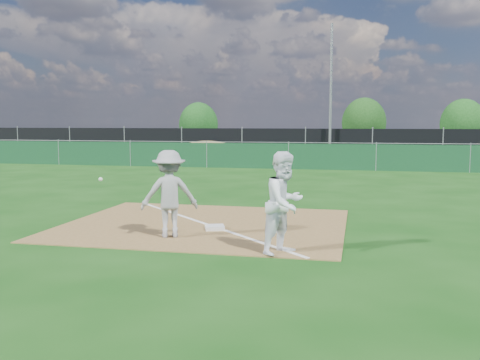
% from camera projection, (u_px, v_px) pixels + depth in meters
% --- Properties ---
extents(ground, '(90.00, 90.00, 0.00)m').
position_uv_depth(ground, '(271.00, 180.00, 20.35)').
color(ground, '#11400D').
rests_on(ground, ground).
extents(infield_dirt, '(6.00, 5.00, 0.02)m').
position_uv_depth(infield_dirt, '(205.00, 224.00, 11.62)').
color(infield_dirt, brown).
rests_on(infield_dirt, ground).
extents(foul_line, '(5.01, 5.01, 0.01)m').
position_uv_depth(foul_line, '(205.00, 224.00, 11.62)').
color(foul_line, white).
rests_on(foul_line, infield_dirt).
extents(green_fence, '(44.00, 0.05, 1.20)m').
position_uv_depth(green_fence, '(289.00, 156.00, 25.14)').
color(green_fence, '#103B1F').
rests_on(green_fence, ground).
extents(dirt_mound, '(3.38, 2.60, 1.17)m').
position_uv_depth(dirt_mound, '(207.00, 151.00, 29.62)').
color(dirt_mound, '#9F874D').
rests_on(dirt_mound, ground).
extents(black_fence, '(46.00, 0.04, 1.80)m').
position_uv_depth(black_fence, '(305.00, 143.00, 32.86)').
color(black_fence, black).
rests_on(black_fence, ground).
extents(parking_lot, '(46.00, 9.00, 0.01)m').
position_uv_depth(parking_lot, '(312.00, 153.00, 37.81)').
color(parking_lot, black).
rests_on(parking_lot, ground).
extents(light_pole, '(0.16, 0.16, 8.00)m').
position_uv_depth(light_pole, '(331.00, 92.00, 31.91)').
color(light_pole, slate).
rests_on(light_pole, ground).
extents(first_base, '(0.49, 0.49, 0.08)m').
position_uv_depth(first_base, '(215.00, 227.00, 11.03)').
color(first_base, silver).
rests_on(first_base, infield_dirt).
extents(play_at_first, '(2.12, 0.99, 1.68)m').
position_uv_depth(play_at_first, '(169.00, 194.00, 10.24)').
color(play_at_first, '#A7A6A9').
rests_on(play_at_first, infield_dirt).
extents(runner, '(1.00, 1.07, 1.74)m').
position_uv_depth(runner, '(285.00, 203.00, 8.99)').
color(runner, white).
rests_on(runner, ground).
extents(car_left, '(4.24, 1.75, 1.44)m').
position_uv_depth(car_left, '(224.00, 142.00, 39.06)').
color(car_left, '#B5B9BE').
rests_on(car_left, parking_lot).
extents(car_mid, '(4.60, 2.86, 1.43)m').
position_uv_depth(car_mid, '(323.00, 143.00, 37.67)').
color(car_mid, black).
rests_on(car_mid, parking_lot).
extents(car_right, '(5.21, 3.78, 1.40)m').
position_uv_depth(car_right, '(409.00, 144.00, 36.06)').
color(car_right, black).
rests_on(car_right, parking_lot).
extents(tree_left, '(3.20, 3.20, 3.80)m').
position_uv_depth(tree_left, '(199.00, 125.00, 44.01)').
color(tree_left, '#382316').
rests_on(tree_left, ground).
extents(tree_mid, '(3.48, 3.48, 4.13)m').
position_uv_depth(tree_mid, '(364.00, 123.00, 42.71)').
color(tree_mid, '#382316').
rests_on(tree_mid, ground).
extents(tree_right, '(3.31, 3.31, 3.93)m').
position_uv_depth(tree_right, '(463.00, 124.00, 40.01)').
color(tree_right, '#382316').
rests_on(tree_right, ground).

